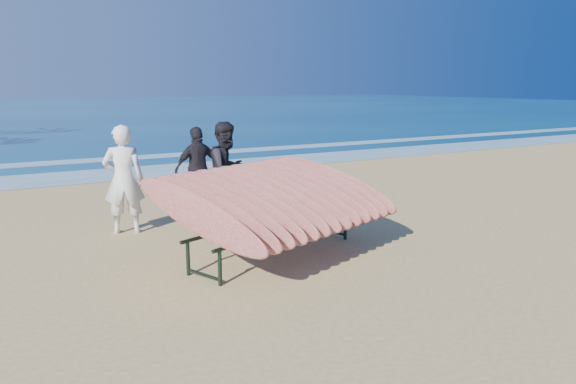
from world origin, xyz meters
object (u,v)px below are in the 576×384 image
at_px(person_dark_a, 227,171).
at_px(person_white, 124,180).
at_px(surfboard_rack, 275,198).
at_px(person_dark_b, 198,169).

bearing_deg(person_dark_a, person_white, 159.45).
distance_m(surfboard_rack, person_white, 3.06).
distance_m(person_white, person_dark_b, 2.12).
relative_size(person_dark_a, person_dark_b, 1.09).
xyz_separation_m(person_white, person_dark_b, (1.83, 1.07, -0.09)).
bearing_deg(person_white, surfboard_rack, 141.69).
height_order(surfboard_rack, person_dark_a, person_dark_a).
xyz_separation_m(surfboard_rack, person_dark_a, (0.39, 2.65, 0.05)).
bearing_deg(person_dark_b, person_white, 27.82).
height_order(person_white, person_dark_b, person_white).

